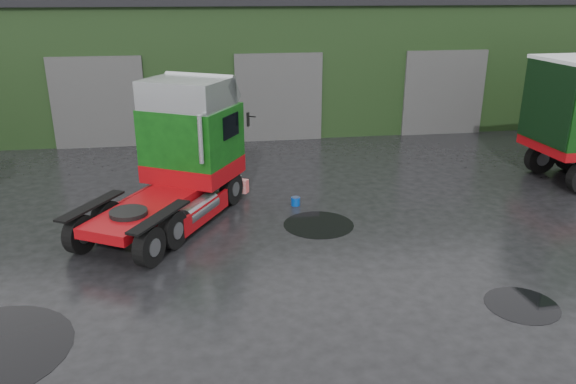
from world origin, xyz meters
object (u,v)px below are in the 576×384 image
object	(u,v)px
hero_tractor	(159,159)
wash_bucket	(296,201)
warehouse	(264,57)
tree_back_b	(357,31)
tree_back_a	(132,18)

from	to	relation	value
hero_tractor	wash_bucket	distance (m)	4.75
warehouse	tree_back_b	bearing A→B (deg)	51.34
tree_back_b	warehouse	bearing A→B (deg)	-128.66
warehouse	tree_back_a	bearing A→B (deg)	128.66
hero_tractor	tree_back_a	distance (m)	25.83
wash_bucket	tree_back_a	size ratio (longest dim) A/B	0.03
wash_bucket	tree_back_b	bearing A→B (deg)	70.58
warehouse	tree_back_b	world-z (taller)	tree_back_b
wash_bucket	tree_back_a	distance (m)	25.96
wash_bucket	warehouse	bearing A→B (deg)	87.53
tree_back_a	tree_back_b	size ratio (longest dim) A/B	1.27
wash_bucket	tree_back_b	size ratio (longest dim) A/B	0.04
wash_bucket	tree_back_a	world-z (taller)	tree_back_a
warehouse	hero_tractor	size ratio (longest dim) A/B	4.79
hero_tractor	tree_back_b	size ratio (longest dim) A/B	0.90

